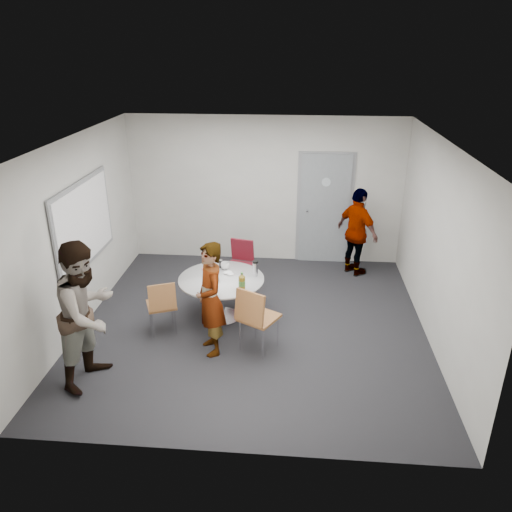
# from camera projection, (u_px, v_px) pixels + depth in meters

# --- Properties ---
(floor) EXTENTS (5.00, 5.00, 0.00)m
(floor) POSITION_uv_depth(u_px,v_px,m) (253.00, 325.00, 7.39)
(floor) COLOR black
(floor) RESTS_ON ground
(ceiling) EXTENTS (5.00, 5.00, 0.00)m
(ceiling) POSITION_uv_depth(u_px,v_px,m) (252.00, 142.00, 6.32)
(ceiling) COLOR silver
(ceiling) RESTS_ON wall_back
(wall_back) EXTENTS (5.00, 0.00, 5.00)m
(wall_back) POSITION_uv_depth(u_px,v_px,m) (265.00, 191.00, 9.14)
(wall_back) COLOR #B5B3AC
(wall_back) RESTS_ON floor
(wall_left) EXTENTS (0.00, 5.00, 5.00)m
(wall_left) POSITION_uv_depth(u_px,v_px,m) (77.00, 235.00, 7.05)
(wall_left) COLOR #B5B3AC
(wall_left) RESTS_ON floor
(wall_right) EXTENTS (0.00, 5.00, 5.00)m
(wall_right) POSITION_uv_depth(u_px,v_px,m) (439.00, 246.00, 6.66)
(wall_right) COLOR #B5B3AC
(wall_right) RESTS_ON floor
(wall_front) EXTENTS (5.00, 0.00, 5.00)m
(wall_front) POSITION_uv_depth(u_px,v_px,m) (228.00, 341.00, 4.57)
(wall_front) COLOR #B5B3AC
(wall_front) RESTS_ON floor
(door) EXTENTS (1.02, 0.17, 2.12)m
(door) POSITION_uv_depth(u_px,v_px,m) (324.00, 209.00, 9.17)
(door) COLOR gray
(door) RESTS_ON wall_back
(whiteboard) EXTENTS (0.04, 1.90, 1.25)m
(whiteboard) POSITION_uv_depth(u_px,v_px,m) (84.00, 224.00, 7.19)
(whiteboard) COLOR gray
(whiteboard) RESTS_ON wall_left
(table) EXTENTS (1.26, 1.26, 0.94)m
(table) POSITION_uv_depth(u_px,v_px,m) (223.00, 284.00, 7.37)
(table) COLOR silver
(table) RESTS_ON floor
(chair_near_left) EXTENTS (0.52, 0.54, 0.83)m
(chair_near_left) POSITION_uv_depth(u_px,v_px,m) (162.00, 303.00, 6.99)
(chair_near_left) COLOR brown
(chair_near_left) RESTS_ON floor
(chair_near_right) EXTENTS (0.63, 0.65, 0.95)m
(chair_near_right) POSITION_uv_depth(u_px,v_px,m) (255.00, 314.00, 6.53)
(chair_near_right) COLOR brown
(chair_near_right) RESTS_ON floor
(chair_far) EXTENTS (0.49, 0.52, 0.86)m
(chair_far) POSITION_uv_depth(u_px,v_px,m) (240.00, 260.00, 8.30)
(chair_far) COLOR maroon
(chair_far) RESTS_ON floor
(person_main) EXTENTS (0.58, 0.68, 1.57)m
(person_main) POSITION_uv_depth(u_px,v_px,m) (210.00, 299.00, 6.49)
(person_main) COLOR #A5C6EA
(person_main) RESTS_ON floor
(person_left) EXTENTS (0.91, 1.04, 1.83)m
(person_left) POSITION_uv_depth(u_px,v_px,m) (87.00, 313.00, 5.89)
(person_left) COLOR white
(person_left) RESTS_ON floor
(person_right) EXTENTS (0.88, 0.96, 1.58)m
(person_right) POSITION_uv_depth(u_px,v_px,m) (357.00, 232.00, 8.73)
(person_right) COLOR black
(person_right) RESTS_ON floor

